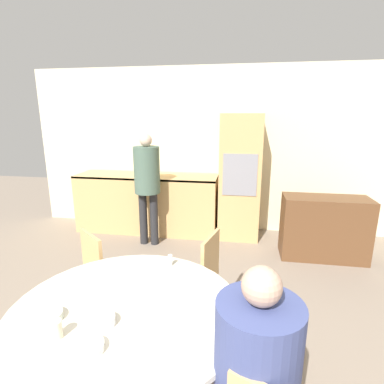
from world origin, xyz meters
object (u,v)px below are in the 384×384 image
at_px(dining_table, 128,336).
at_px(person_standing, 147,178).
at_px(person_seated, 256,379).
at_px(bowl_far, 102,321).
at_px(bowl_near, 47,316).
at_px(oven_unit, 240,177).
at_px(bowl_centre, 86,348).
at_px(cup, 56,329).
at_px(chair_far_left, 82,278).
at_px(chair_far_right, 200,275).
at_px(sideboard, 324,228).

xyz_separation_m(dining_table, person_standing, (-0.68, 2.53, 0.43)).
height_order(person_seated, bowl_far, person_seated).
height_order(person_seated, bowl_near, person_seated).
bearing_deg(oven_unit, dining_table, -101.29).
bearing_deg(bowl_centre, bowl_far, 93.47).
distance_m(bowl_near, bowl_centre, 0.37).
relative_size(person_standing, cup, 16.75).
distance_m(chair_far_left, cup, 1.09).
bearing_deg(dining_table, bowl_near, -155.67).
xyz_separation_m(chair_far_right, person_seated, (0.43, -1.23, 0.22)).
relative_size(sideboard, person_standing, 0.67).
distance_m(person_standing, bowl_near, 2.73).
bearing_deg(sideboard, bowl_near, -128.53).
bearing_deg(dining_table, bowl_far, -113.15).
xyz_separation_m(oven_unit, dining_table, (-0.61, -3.06, -0.38)).
xyz_separation_m(dining_table, chair_far_right, (0.31, 0.89, -0.06)).
xyz_separation_m(oven_unit, bowl_near, (-1.00, -3.24, -0.16)).
xyz_separation_m(chair_far_right, bowl_far, (-0.38, -1.06, 0.29)).
bearing_deg(person_standing, bowl_centre, -77.92).
bearing_deg(bowl_near, oven_unit, 72.85).
relative_size(cup, bowl_centre, 0.57).
height_order(sideboard, dining_table, sideboard).
height_order(chair_far_left, person_seated, person_seated).
distance_m(dining_table, person_standing, 2.66).
relative_size(oven_unit, chair_far_right, 2.13).
bearing_deg(bowl_near, bowl_far, 1.36).
bearing_deg(chair_far_left, bowl_near, -32.05).
xyz_separation_m(person_standing, bowl_centre, (0.62, -2.89, -0.21)).
relative_size(person_standing, bowl_far, 11.20).
relative_size(oven_unit, person_standing, 1.17).
height_order(sideboard, bowl_far, sideboard).
xyz_separation_m(person_standing, bowl_far, (0.61, -2.70, -0.20)).
xyz_separation_m(person_seated, person_standing, (-1.41, 2.87, 0.27)).
bearing_deg(chair_far_left, cup, -27.05).
bearing_deg(cup, sideboard, 54.48).
xyz_separation_m(cup, bowl_near, (-0.14, 0.12, -0.03)).
xyz_separation_m(dining_table, cup, (-0.25, -0.29, 0.25)).
bearing_deg(oven_unit, chair_far_right, -97.98).
bearing_deg(chair_far_right, bowl_near, -19.36).
bearing_deg(sideboard, cup, -125.52).
bearing_deg(bowl_near, chair_far_left, 108.65).
height_order(sideboard, person_seated, person_seated).
relative_size(oven_unit, bowl_far, 13.11).
distance_m(sideboard, bowl_near, 3.43).
relative_size(sideboard, cup, 11.25).
relative_size(oven_unit, bowl_centre, 11.18).
height_order(dining_table, bowl_centre, bowl_centre).
xyz_separation_m(chair_far_right, bowl_near, (-0.70, -1.06, 0.28)).
relative_size(oven_unit, cup, 19.60).
bearing_deg(bowl_far, chair_far_left, 125.86).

